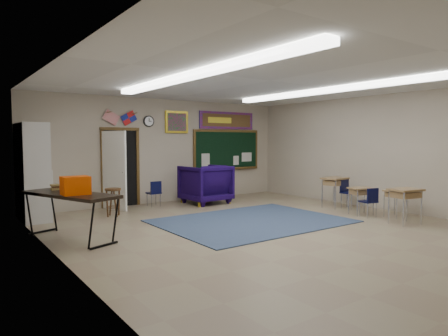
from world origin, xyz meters
TOP-DOWN VIEW (x-y plane):
  - floor at (0.00, 0.00)m, footprint 9.00×9.00m
  - back_wall at (0.00, 4.50)m, footprint 8.00×0.04m
  - left_wall at (-4.00, 0.00)m, footprint 0.04×9.00m
  - right_wall at (4.00, 0.00)m, footprint 0.04×9.00m
  - ceiling at (0.00, 0.00)m, footprint 8.00×9.00m
  - area_rug at (0.20, 0.80)m, footprint 4.00×3.00m
  - fluorescent_strips at (0.00, 0.00)m, footprint 3.86×6.00m
  - doorway at (-1.50, 4.35)m, footprint 1.10×0.89m
  - chalkboard at (2.20, 4.46)m, footprint 2.55×0.14m
  - bulletin_board at (2.20, 4.47)m, footprint 2.10×0.05m
  - framed_art_print at (0.35, 4.47)m, footprint 0.75×0.05m
  - wall_clock at (-0.55, 4.47)m, footprint 0.32×0.05m
  - wall_flags at (-1.40, 4.44)m, footprint 1.16×0.06m
  - storage_cabinet at (-3.71, 3.85)m, footprint 0.59×1.25m
  - wingback_armchair at (0.79, 3.59)m, footprint 1.25×1.28m
  - student_chair_reading at (-0.67, 3.96)m, footprint 0.36×0.36m
  - student_chair_desk_a at (2.76, -0.41)m, footprint 0.42×0.42m
  - student_chair_desk_b at (3.39, 0.58)m, footprint 0.43×0.43m
  - student_desk_front_left at (2.88, -0.13)m, footprint 0.65×0.56m
  - student_desk_front_right at (3.22, 0.94)m, footprint 0.72×0.57m
  - student_desk_back_left at (2.70, -1.36)m, footprint 0.72×0.60m
  - student_desk_back_right at (3.32, -0.78)m, footprint 0.54×0.40m
  - folding_table at (-3.52, 1.50)m, footprint 1.36×2.18m
  - wooden_stool at (-2.09, 3.21)m, footprint 0.38×0.38m

SIDE VIEW (x-z plane):
  - floor at x=0.00m, z-range 0.00..0.00m
  - area_rug at x=0.20m, z-range 0.00..0.02m
  - wooden_stool at x=-2.09m, z-range 0.01..0.68m
  - student_chair_reading at x=-0.67m, z-range 0.00..0.70m
  - student_chair_desk_a at x=2.76m, z-range 0.00..0.70m
  - student_desk_back_right at x=3.32m, z-range 0.04..0.68m
  - student_desk_front_left at x=2.88m, z-range 0.04..0.71m
  - student_chair_desk_b at x=3.39m, z-range 0.00..0.81m
  - student_desk_back_left at x=2.70m, z-range 0.05..0.82m
  - student_desk_front_right at x=3.22m, z-range 0.05..0.86m
  - folding_table at x=-3.52m, z-range -0.12..1.06m
  - wingback_armchair at x=0.79m, z-range 0.00..1.11m
  - doorway at x=-1.50m, z-range -0.02..2.14m
  - storage_cabinet at x=-3.71m, z-range 0.00..2.20m
  - chalkboard at x=2.20m, z-range 0.81..2.11m
  - back_wall at x=0.00m, z-range 0.00..3.00m
  - left_wall at x=-4.00m, z-range 0.00..3.00m
  - right_wall at x=4.00m, z-range 0.00..3.00m
  - framed_art_print at x=0.35m, z-range 2.02..2.67m
  - wall_clock at x=-0.55m, z-range 2.19..2.51m
  - bulletin_board at x=2.20m, z-range 2.18..2.73m
  - wall_flags at x=-1.40m, z-range 2.13..2.83m
  - fluorescent_strips at x=0.00m, z-range 2.89..2.99m
  - ceiling at x=0.00m, z-range 2.98..3.02m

